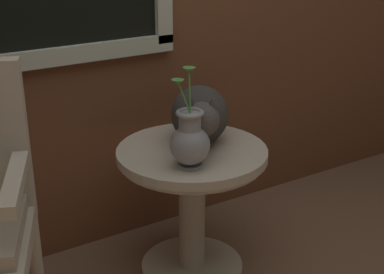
% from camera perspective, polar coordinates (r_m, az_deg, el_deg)
% --- Properties ---
extents(wicker_side_table, '(0.59, 0.59, 0.55)m').
position_cam_1_polar(wicker_side_table, '(2.25, 0.00, -5.00)').
color(wicker_side_table, '#B2A893').
rests_on(wicker_side_table, ground_plane).
extents(cat, '(0.34, 0.49, 0.23)m').
position_cam_1_polar(cat, '(2.20, 0.82, 2.23)').
color(cat, '#33302D').
rests_on(cat, wicker_side_table).
extents(pewter_vase_with_ivy, '(0.14, 0.14, 0.35)m').
position_cam_1_polar(pewter_vase_with_ivy, '(1.99, -0.18, -0.32)').
color(pewter_vase_with_ivy, gray).
rests_on(pewter_vase_with_ivy, wicker_side_table).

